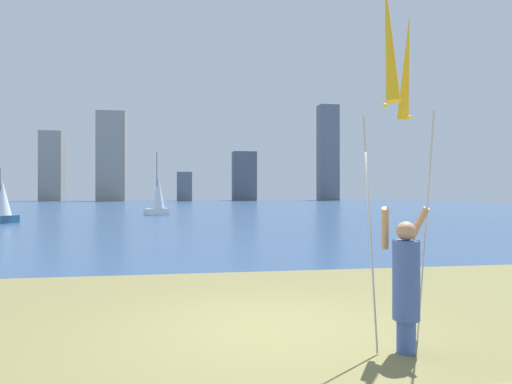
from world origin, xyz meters
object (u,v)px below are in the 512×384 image
Objects in this scene: kite_flag_left at (388,48)px; sailboat_3 at (158,197)px; kite_flag_right at (407,74)px; person at (406,281)px; sailboat_4 at (2,203)px.

kite_flag_left is 35.87m from sailboat_3.
kite_flag_right is 0.80× the size of sailboat_3.
kite_flag_left reaches higher than person.
sailboat_3 is at bearing 98.85° from kite_flag_right.
sailboat_3 reaches higher than kite_flag_left.
kite_flag_left is 1.24× the size of sailboat_4.
kite_flag_right is at bearing 52.73° from kite_flag_left.
person is 0.33× the size of sailboat_3.
kite_flag_right is at bearing -59.86° from sailboat_4.
kite_flag_right is (0.38, 0.68, 2.74)m from person.
kite_flag_left is at bearing -62.06° from sailboat_4.
sailboat_3 is 1.54× the size of sailboat_4.
kite_flag_right is at bearing 61.43° from person.
person is at bearing -61.14° from sailboat_4.
sailboat_3 is (-4.62, 35.52, -2.05)m from kite_flag_left.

